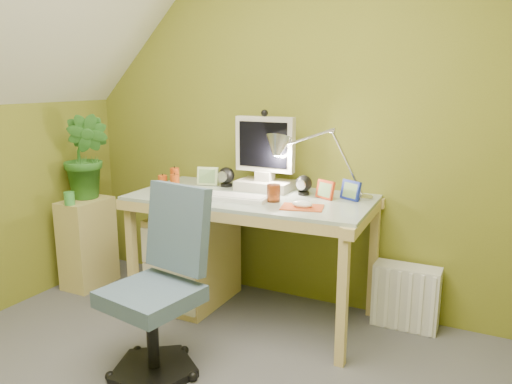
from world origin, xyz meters
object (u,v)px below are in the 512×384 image
at_px(task_chair, 151,296).
at_px(radiator, 406,297).
at_px(monitor, 265,145).
at_px(desk_lamp, 335,147).
at_px(desk, 252,256).
at_px(side_ledge, 88,243).
at_px(potted_plant, 87,156).

height_order(task_chair, radiator, task_chair).
bearing_deg(task_chair, monitor, 91.63).
relative_size(monitor, desk_lamp, 0.95).
bearing_deg(monitor, task_chair, -99.59).
bearing_deg(desk, side_ledge, -177.26).
distance_m(desk_lamp, radiator, 0.99).
xyz_separation_m(task_chair, radiator, (1.03, 1.08, -0.23)).
height_order(side_ledge, radiator, side_ledge).
bearing_deg(desk, potted_plant, -179.52).
relative_size(monitor, potted_plant, 0.95).
height_order(side_ledge, task_chair, task_chair).
xyz_separation_m(desk_lamp, task_chair, (-0.59, -1.00, -0.64)).
distance_m(desk, radiator, 0.95).
bearing_deg(side_ledge, radiator, 10.03).
xyz_separation_m(potted_plant, task_chair, (1.12, -0.75, -0.51)).
bearing_deg(radiator, task_chair, -134.19).
height_order(desk, side_ledge, desk).
xyz_separation_m(desk, desk_lamp, (0.45, 0.18, 0.68)).
relative_size(desk, radiator, 3.78).
bearing_deg(potted_plant, monitor, 11.15).
distance_m(monitor, task_chair, 1.19).
bearing_deg(desk_lamp, side_ledge, -172.39).
bearing_deg(monitor, desk_lamp, -1.74).
relative_size(task_chair, radiator, 2.22).
height_order(desk_lamp, potted_plant, desk_lamp).
relative_size(desk, monitor, 2.53).
distance_m(side_ledge, radiator, 2.19).
relative_size(potted_plant, radiator, 1.58).
height_order(potted_plant, task_chair, potted_plant).
relative_size(desk, side_ledge, 2.28).
bearing_deg(desk_lamp, radiator, 8.26).
bearing_deg(radiator, side_ledge, -170.42).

